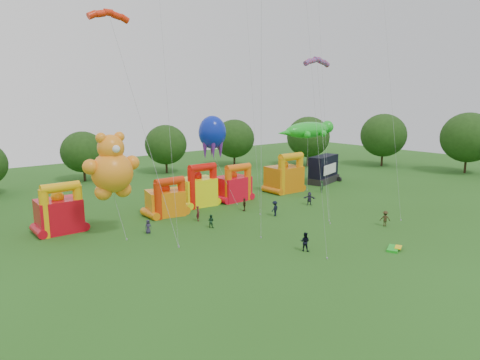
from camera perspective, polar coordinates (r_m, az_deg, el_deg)
ground at (r=42.95m, az=18.32°, el=-10.01°), size 160.00×160.00×0.00m
tree_ring at (r=40.55m, az=17.27°, el=-1.93°), size 119.96×122.02×12.07m
bouncy_castle_0 at (r=52.14m, az=-22.94°, el=-4.04°), size 4.72×3.84×5.85m
bouncy_castle_1 at (r=55.64m, az=-9.84°, el=-2.69°), size 5.09×4.42×5.11m
bouncy_castle_2 at (r=59.97m, az=-5.59°, el=-1.23°), size 5.03×4.23×6.08m
bouncy_castle_3 at (r=62.77m, az=-0.87°, el=-0.82°), size 4.80×3.92×5.53m
bouncy_castle_4 at (r=68.91m, az=6.04°, el=0.44°), size 5.39×4.43×6.37m
stage_trailer at (r=77.36m, az=11.10°, el=1.39°), size 7.87×4.70×4.85m
teddy_bear_kite at (r=47.41m, az=-16.65°, el=1.21°), size 6.21×4.41×11.49m
gecko_kite at (r=73.46m, az=9.03°, el=4.35°), size 13.43×6.00×10.95m
octopus_kite at (r=59.67m, az=-3.03°, el=3.68°), size 4.33×4.57×12.58m
parafoil_kites at (r=49.93m, az=2.39°, el=6.72°), size 30.95×12.79×28.71m
diamond_kites at (r=50.45m, az=7.17°, el=11.91°), size 28.82×22.13×38.80m
folded_kite_bundle at (r=45.84m, az=19.83°, el=-8.58°), size 2.23×1.72×0.31m
spectator_0 at (r=49.02m, az=-12.15°, el=-6.10°), size 0.79×0.54×1.55m
spectator_1 at (r=52.86m, az=-5.61°, el=-4.46°), size 0.72×0.82×1.88m
spectator_2 at (r=50.11m, az=-3.91°, el=-5.47°), size 0.93×0.98×1.59m
spectator_3 at (r=54.93m, az=4.66°, el=-3.80°), size 1.42×1.04×1.97m
spectator_4 at (r=57.13m, az=0.58°, el=-3.29°), size 0.82×1.11×1.75m
spectator_5 at (r=61.05m, az=9.23°, el=-2.44°), size 1.48×1.73×1.87m
spectator_6 at (r=69.30m, az=7.91°, el=-0.76°), size 1.01×0.72×1.95m
spectator_7 at (r=69.37m, az=10.86°, el=-0.87°), size 0.81×0.67×1.89m
spectator_8 at (r=43.08m, az=8.66°, el=-8.13°), size 1.08×1.17×1.92m
spectator_9 at (r=53.33m, az=18.78°, el=-4.88°), size 1.31×1.36×1.86m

